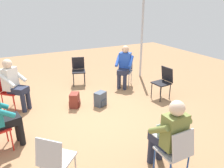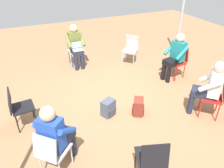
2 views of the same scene
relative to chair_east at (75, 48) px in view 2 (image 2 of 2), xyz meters
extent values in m
plane|color=#99704C|center=(-2.24, -0.30, -0.50)|extent=(14.00, 14.00, 0.00)
cube|color=#B7B7BC|center=(-0.07, 0.00, -0.06)|extent=(0.40, 0.40, 0.03)
cylinder|color=#1E4799|center=(-0.24, -0.17, -0.29)|extent=(0.02, 0.02, 0.42)
cylinder|color=#1E4799|center=(-0.25, 0.17, -0.29)|extent=(0.02, 0.02, 0.42)
cylinder|color=#1E4799|center=(0.10, -0.17, -0.29)|extent=(0.02, 0.02, 0.42)
cylinder|color=#1E4799|center=(0.09, 0.17, -0.29)|extent=(0.02, 0.02, 0.42)
cube|color=#B7B7BC|center=(0.12, 0.00, 0.15)|extent=(0.10, 0.38, 0.40)
cube|color=red|center=(-1.91, -2.26, -0.06)|extent=(0.47, 0.47, 0.03)
cylinder|color=red|center=(-2.11, -2.13, -0.29)|extent=(0.02, 0.02, 0.42)
cylinder|color=red|center=(-1.78, -2.06, -0.29)|extent=(0.02, 0.02, 0.42)
cylinder|color=red|center=(-2.04, -2.46, -0.29)|extent=(0.02, 0.02, 0.42)
cylinder|color=red|center=(-1.71, -2.40, -0.29)|extent=(0.02, 0.02, 0.42)
cube|color=red|center=(-1.87, -2.45, 0.15)|extent=(0.39, 0.17, 0.40)
cube|color=black|center=(-2.34, 1.66, -0.06)|extent=(0.44, 0.44, 0.03)
cylinder|color=black|center=(-2.15, 1.50, -0.29)|extent=(0.02, 0.02, 0.42)
cylinder|color=black|center=(-2.49, 1.47, -0.29)|extent=(0.02, 0.02, 0.42)
cylinder|color=black|center=(-2.18, 1.84, -0.29)|extent=(0.02, 0.02, 0.42)
cylinder|color=black|center=(-2.52, 1.81, -0.29)|extent=(0.02, 0.02, 0.42)
cube|color=black|center=(-2.36, 1.84, 0.15)|extent=(0.39, 0.13, 0.40)
cube|color=#B7B7BC|center=(-0.67, -1.52, -0.06)|extent=(0.57, 0.57, 0.03)
cylinder|color=#B7B7BC|center=(-0.91, -1.52, -0.29)|extent=(0.02, 0.02, 0.42)
cylinder|color=#B7B7BC|center=(-0.67, -1.28, -0.29)|extent=(0.02, 0.02, 0.42)
cylinder|color=#B7B7BC|center=(-0.67, -1.76, -0.29)|extent=(0.02, 0.02, 0.42)
cylinder|color=#B7B7BC|center=(-0.43, -1.53, -0.29)|extent=(0.02, 0.02, 0.42)
cube|color=#B7B7BC|center=(-0.54, -1.66, 0.15)|extent=(0.34, 0.33, 0.40)
cube|color=black|center=(-4.32, 0.05, -0.06)|extent=(0.50, 0.50, 0.03)
cylinder|color=black|center=(-4.10, 0.16, -0.29)|extent=(0.02, 0.02, 0.42)
cylinder|color=black|center=(-4.21, -0.16, -0.29)|extent=(0.02, 0.02, 0.42)
cube|color=black|center=(-4.50, 0.11, 0.15)|extent=(0.21, 0.39, 0.40)
cube|color=#B7B7BC|center=(-3.63, 1.30, -0.06)|extent=(0.57, 0.57, 0.03)
cylinder|color=#B7B7BC|center=(-3.39, 1.30, -0.29)|extent=(0.02, 0.02, 0.42)
cylinder|color=#B7B7BC|center=(-3.63, 1.06, -0.29)|extent=(0.02, 0.02, 0.42)
cylinder|color=#B7B7BC|center=(-3.63, 1.54, -0.29)|extent=(0.02, 0.02, 0.42)
cube|color=#B7B7BC|center=(-3.77, 1.43, 0.15)|extent=(0.33, 0.34, 0.40)
cube|color=red|center=(-3.52, -1.90, -0.06)|extent=(0.57, 0.57, 0.03)
cylinder|color=red|center=(-3.53, -1.66, -0.29)|extent=(0.02, 0.02, 0.42)
cylinder|color=red|center=(-3.28, -1.90, -0.29)|extent=(0.02, 0.02, 0.42)
cylinder|color=red|center=(-3.76, -1.90, -0.29)|extent=(0.02, 0.02, 0.42)
cylinder|color=red|center=(-3.52, -2.14, -0.29)|extent=(0.02, 0.02, 0.42)
cube|color=red|center=(-3.66, -2.03, 0.15)|extent=(0.34, 0.33, 0.40)
cylinder|color=#23283D|center=(-0.43, -0.09, -0.27)|extent=(0.11, 0.11, 0.45)
cylinder|color=#23283D|center=(-0.43, 0.09, -0.27)|extent=(0.11, 0.11, 0.45)
cube|color=#23283D|center=(-0.26, 0.00, 0.01)|extent=(0.42, 0.30, 0.14)
cube|color=olive|center=(-0.07, 0.00, 0.27)|extent=(0.22, 0.34, 0.52)
sphere|color=beige|center=(-0.07, 0.00, 0.63)|extent=(0.22, 0.22, 0.22)
cylinder|color=olive|center=(-0.17, -0.20, 0.30)|extent=(0.40, 0.09, 0.31)
cylinder|color=olive|center=(-0.18, 0.20, 0.30)|extent=(0.40, 0.09, 0.31)
cube|color=#9EA0A5|center=(-0.37, 0.00, 0.09)|extent=(0.22, 0.30, 0.02)
cube|color=#B2D1F2|center=(-0.26, 0.00, 0.20)|extent=(0.05, 0.30, 0.20)
cylinder|color=black|center=(-2.07, -1.93, -0.27)|extent=(0.11, 0.11, 0.45)
cylinder|color=black|center=(-1.90, -1.90, -0.27)|extent=(0.11, 0.11, 0.45)
cube|color=black|center=(-1.95, -2.08, 0.01)|extent=(0.38, 0.47, 0.14)
cube|color=teal|center=(-1.91, -2.26, 0.27)|extent=(0.38, 0.28, 0.52)
sphere|color=beige|center=(-1.91, -2.26, 0.63)|extent=(0.22, 0.22, 0.22)
cylinder|color=teal|center=(-2.13, -2.21, 0.30)|extent=(0.17, 0.41, 0.31)
cylinder|color=teal|center=(-1.74, -2.13, 0.30)|extent=(0.17, 0.41, 0.31)
cylinder|color=#23283D|center=(-3.34, -1.58, -0.27)|extent=(0.11, 0.11, 0.45)
cylinder|color=#23283D|center=(-3.21, -1.71, -0.27)|extent=(0.11, 0.11, 0.45)
cube|color=#23283D|center=(-3.39, -1.76, 0.01)|extent=(0.51, 0.51, 0.14)
cube|color=silver|center=(-3.52, -1.90, 0.27)|extent=(0.40, 0.40, 0.52)
sphere|color=beige|center=(-3.52, -1.90, 0.63)|extent=(0.22, 0.22, 0.22)
cylinder|color=silver|center=(-3.60, -1.69, 0.30)|extent=(0.34, 0.34, 0.31)
cylinder|color=silver|center=(-3.31, -1.97, 0.30)|extent=(0.34, 0.34, 0.31)
cylinder|color=#23283D|center=(-3.31, 1.11, -0.27)|extent=(0.11, 0.11, 0.45)
cylinder|color=#23283D|center=(-3.44, 0.99, -0.27)|extent=(0.11, 0.11, 0.45)
cube|color=#23283D|center=(-3.50, 1.17, 0.01)|extent=(0.51, 0.51, 0.14)
cube|color=blue|center=(-3.63, 1.30, 0.27)|extent=(0.40, 0.40, 0.52)
sphere|color=#DBAD89|center=(-3.63, 1.30, 0.63)|extent=(0.22, 0.22, 0.22)
cylinder|color=blue|center=(-3.42, 1.37, 0.30)|extent=(0.35, 0.34, 0.31)
cylinder|color=blue|center=(-3.70, 1.09, 0.30)|extent=(0.35, 0.34, 0.31)
cube|color=maroon|center=(-2.91, -0.56, -0.32)|extent=(0.34, 0.32, 0.36)
cube|color=maroon|center=(-2.91, -0.56, -0.40)|extent=(0.30, 0.32, 0.16)
cube|color=#475160|center=(-2.69, 0.04, -0.32)|extent=(0.30, 0.34, 0.36)
cube|color=#39414D|center=(-2.69, 0.04, -0.40)|extent=(0.31, 0.29, 0.16)
cylinder|color=#B2B2B7|center=(-0.66, -3.27, 0.88)|extent=(0.07, 0.07, 2.76)
camera|label=1|loc=(1.85, -1.98, 1.99)|focal=35.00mm
camera|label=2|loc=(-6.06, 1.42, 2.49)|focal=35.00mm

